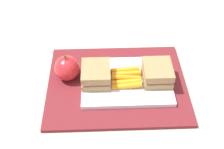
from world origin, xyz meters
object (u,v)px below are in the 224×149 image
Objects in this scene: sandwich_half_right at (96,74)px; apple at (67,68)px; carrot_sticks_bundle at (126,78)px; food_tray at (126,81)px; sandwich_half_left at (157,73)px.

apple is at bearing -19.24° from sandwich_half_right.
carrot_sticks_bundle is at bearing 179.84° from sandwich_half_right.
sandwich_half_left reaches higher than food_tray.
sandwich_half_right is at bearing 160.76° from apple.
carrot_sticks_bundle is at bearing 0.16° from sandwich_half_left.
sandwich_half_left is 1.02× the size of carrot_sticks_bundle.
sandwich_half_right is at bearing 0.00° from sandwich_half_left.
carrot_sticks_bundle is 0.16m from apple.
apple reaches higher than food_tray.
apple is at bearing -9.86° from carrot_sticks_bundle.
apple is (0.08, -0.03, -0.00)m from sandwich_half_right.
sandwich_half_left is 0.23m from apple.
sandwich_half_right is (0.08, 0.00, 0.03)m from food_tray.
apple is (0.15, -0.03, 0.03)m from food_tray.
apple is (0.15, -0.03, 0.01)m from carrot_sticks_bundle.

